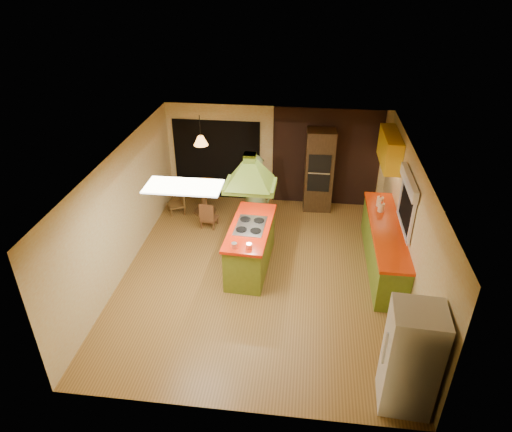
# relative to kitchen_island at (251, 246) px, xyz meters

# --- Properties ---
(ground) EXTENTS (6.50, 6.50, 0.00)m
(ground) POSITION_rel_kitchen_island_xyz_m (0.24, -0.22, -0.49)
(ground) COLOR olive
(ground) RESTS_ON ground
(room_walls) EXTENTS (5.50, 6.50, 6.50)m
(room_walls) POSITION_rel_kitchen_island_xyz_m (0.24, -0.22, 0.76)
(room_walls) COLOR beige
(room_walls) RESTS_ON ground
(ceiling_plane) EXTENTS (6.50, 6.50, 0.00)m
(ceiling_plane) POSITION_rel_kitchen_island_xyz_m (0.24, -0.22, 2.01)
(ceiling_plane) COLOR silver
(ceiling_plane) RESTS_ON room_walls
(brick_panel) EXTENTS (2.64, 0.03, 2.50)m
(brick_panel) POSITION_rel_kitchen_island_xyz_m (1.49, 3.01, 0.76)
(brick_panel) COLOR #381E14
(brick_panel) RESTS_ON ground
(nook_opening) EXTENTS (2.20, 0.03, 2.10)m
(nook_opening) POSITION_rel_kitchen_island_xyz_m (-1.26, 3.01, 0.56)
(nook_opening) COLOR black
(nook_opening) RESTS_ON ground
(right_counter) EXTENTS (0.62, 3.05, 0.92)m
(right_counter) POSITION_rel_kitchen_island_xyz_m (2.69, 0.38, -0.03)
(right_counter) COLOR olive
(right_counter) RESTS_ON ground
(upper_cabinets) EXTENTS (0.34, 1.40, 0.70)m
(upper_cabinets) POSITION_rel_kitchen_island_xyz_m (2.81, 1.98, 1.46)
(upper_cabinets) COLOR yellow
(upper_cabinets) RESTS_ON room_walls
(window_right) EXTENTS (0.12, 1.35, 1.06)m
(window_right) POSITION_rel_kitchen_island_xyz_m (2.94, 0.18, 1.28)
(window_right) COLOR black
(window_right) RESTS_ON room_walls
(fluor_panel) EXTENTS (1.20, 0.60, 0.03)m
(fluor_panel) POSITION_rel_kitchen_island_xyz_m (-0.86, -1.42, 1.99)
(fluor_panel) COLOR white
(fluor_panel) RESTS_ON ceiling_plane
(kitchen_island) EXTENTS (0.89, 1.99, 0.99)m
(kitchen_island) POSITION_rel_kitchen_island_xyz_m (0.00, 0.00, 0.00)
(kitchen_island) COLOR olive
(kitchen_island) RESTS_ON ground
(range_hood) EXTENTS (0.96, 0.70, 0.78)m
(range_hood) POSITION_rel_kitchen_island_xyz_m (-0.00, -0.00, 1.76)
(range_hood) COLOR #5B761D
(range_hood) RESTS_ON ceiling_plane
(man) EXTENTS (0.80, 0.62, 1.94)m
(man) POSITION_rel_kitchen_island_xyz_m (-0.05, 1.33, 0.48)
(man) COLOR #525B30
(man) RESTS_ON ground
(refrigerator) EXTENTS (0.73, 0.70, 1.70)m
(refrigerator) POSITION_rel_kitchen_island_xyz_m (2.60, -3.00, 0.36)
(refrigerator) COLOR silver
(refrigerator) RESTS_ON ground
(wall_oven) EXTENTS (0.71, 0.63, 2.06)m
(wall_oven) POSITION_rel_kitchen_island_xyz_m (1.34, 2.72, 0.54)
(wall_oven) COLOR #402A14
(wall_oven) RESTS_ON ground
(dining_table) EXTENTS (0.98, 0.98, 0.74)m
(dining_table) POSITION_rel_kitchen_island_xyz_m (-1.43, 2.12, 0.02)
(dining_table) COLOR brown
(dining_table) RESTS_ON ground
(chair_left) EXTENTS (0.51, 0.51, 0.70)m
(chair_left) POSITION_rel_kitchen_island_xyz_m (-2.13, 2.02, -0.15)
(chair_left) COLOR brown
(chair_left) RESTS_ON ground
(chair_near) EXTENTS (0.41, 0.41, 0.66)m
(chair_near) POSITION_rel_kitchen_island_xyz_m (-1.18, 1.47, -0.16)
(chair_near) COLOR brown
(chair_near) RESTS_ON ground
(pendant_lamp) EXTENTS (0.35, 0.35, 0.22)m
(pendant_lamp) POSITION_rel_kitchen_island_xyz_m (-1.43, 2.12, 1.41)
(pendant_lamp) COLOR #FF9E3F
(pendant_lamp) RESTS_ON ceiling_plane
(canister_large) EXTENTS (0.17, 0.17, 0.21)m
(canister_large) POSITION_rel_kitchen_island_xyz_m (2.64, 1.25, 0.53)
(canister_large) COLOR #FFF0CD
(canister_large) RESTS_ON right_counter
(canister_medium) EXTENTS (0.18, 0.18, 0.19)m
(canister_medium) POSITION_rel_kitchen_island_xyz_m (2.64, 1.01, 0.52)
(canister_medium) COLOR #F0E5C1
(canister_medium) RESTS_ON right_counter
(canister_small) EXTENTS (0.14, 0.14, 0.15)m
(canister_small) POSITION_rel_kitchen_island_xyz_m (2.64, 1.31, 0.50)
(canister_small) COLOR #FFF6CD
(canister_small) RESTS_ON right_counter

